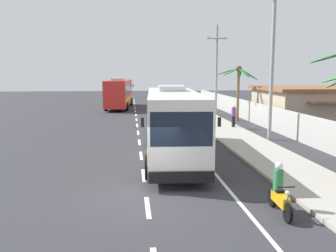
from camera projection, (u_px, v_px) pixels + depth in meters
name	position (u px, v px, depth m)	size (l,w,h in m)	color
ground_plane	(147.00, 201.00, 12.83)	(160.00, 160.00, 0.00)	#303035
sidewalk_kerb	(245.00, 142.00, 23.35)	(3.20, 90.00, 0.14)	#A8A399
lane_markings	(164.00, 132.00, 27.76)	(3.37, 71.81, 0.01)	white
boundary_wall	(278.00, 120.00, 27.55)	(0.24, 60.00, 1.85)	#B2B2AD
coach_bus_foreground	(173.00, 121.00, 19.27)	(3.48, 11.78, 3.79)	silver
coach_bus_far_lane	(119.00, 93.00, 46.44)	(3.59, 11.63, 3.85)	red
motorcycle_beside_bus	(279.00, 193.00, 11.64)	(0.56, 1.96, 1.66)	black
pedestrian_near_kerb	(234.00, 115.00, 29.41)	(0.36, 0.36, 1.78)	black
utility_pole_mid	(272.00, 60.00, 23.88)	(1.85, 0.24, 10.34)	#9E9E99
utility_pole_far	(216.00, 69.00, 37.87)	(2.17, 0.24, 9.41)	#9E9E99
palm_nearest	(238.00, 79.00, 33.71)	(3.83, 3.99, 5.18)	brown
roadside_building	(330.00, 105.00, 32.08)	(12.45, 8.75, 3.27)	tan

